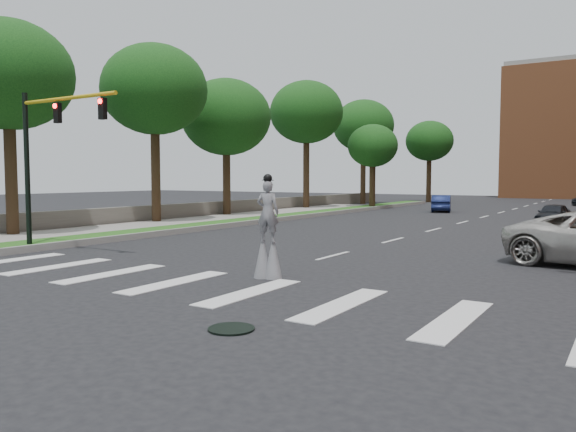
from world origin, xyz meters
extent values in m
plane|color=black|center=(0.00, 0.00, 0.00)|extent=(160.00, 160.00, 0.00)
cube|color=#205317|center=(-11.50, 20.00, 0.12)|extent=(2.00, 60.00, 0.25)
cube|color=gray|center=(-10.45, 20.00, 0.14)|extent=(0.20, 60.00, 0.28)
cube|color=gray|center=(-14.50, 10.00, 0.09)|extent=(4.00, 60.00, 0.18)
cube|color=#5C574F|center=(-17.00, 22.00, 0.55)|extent=(0.50, 56.00, 1.10)
cylinder|color=black|center=(3.00, -2.00, 0.02)|extent=(0.90, 0.90, 0.04)
cylinder|color=black|center=(-11.00, 3.00, 3.10)|extent=(0.20, 0.20, 6.20)
cylinder|color=gold|center=(-8.40, 3.00, 5.80)|extent=(5.20, 0.14, 0.14)
cube|color=black|center=(-9.00, 3.00, 5.30)|extent=(0.28, 0.18, 0.75)
cylinder|color=#FF0C0C|center=(-9.00, 2.90, 5.55)|extent=(0.18, 0.06, 0.18)
cube|color=black|center=(-6.50, 3.00, 5.30)|extent=(0.28, 0.18, 0.75)
cylinder|color=#FF0C0C|center=(-6.50, 2.90, 5.55)|extent=(0.18, 0.06, 0.18)
cylinder|color=#2F2013|center=(0.66, 2.98, 0.51)|extent=(0.07, 0.07, 1.02)
cylinder|color=#2F2013|center=(0.35, 2.90, 0.51)|extent=(0.07, 0.07, 1.02)
cone|color=slate|center=(0.66, 2.98, 0.64)|extent=(0.52, 0.52, 1.27)
cone|color=slate|center=(0.35, 2.90, 0.64)|extent=(0.52, 0.52, 1.27)
imported|color=slate|center=(0.51, 2.94, 1.92)|extent=(0.74, 0.58, 1.80)
sphere|color=black|center=(0.51, 2.94, 2.88)|extent=(0.26, 0.26, 0.26)
cylinder|color=black|center=(0.51, 2.94, 2.83)|extent=(0.34, 0.34, 0.02)
cube|color=yellow|center=(0.47, 3.08, 2.41)|extent=(0.22, 0.05, 0.10)
imported|color=black|center=(5.17, 26.98, 0.66)|extent=(1.89, 3.99, 1.32)
imported|color=#162150|center=(-4.51, 36.41, 0.70)|extent=(2.53, 4.49, 1.40)
cylinder|color=#2F2013|center=(-15.98, 5.40, 3.11)|extent=(0.56, 0.56, 6.21)
ellipsoid|color=#103711|center=(-15.98, 5.40, 7.74)|extent=(6.11, 6.11, 5.20)
cylinder|color=#2F2013|center=(-15.82, 14.73, 3.32)|extent=(0.56, 0.56, 6.63)
ellipsoid|color=#103711|center=(-15.82, 14.73, 8.26)|extent=(6.48, 6.48, 5.51)
cylinder|color=#2F2013|center=(-16.18, 22.22, 2.81)|extent=(0.56, 0.56, 5.63)
ellipsoid|color=#103711|center=(-16.18, 22.22, 7.26)|extent=(6.55, 6.55, 5.57)
cylinder|color=#2F2013|center=(-15.78, 33.18, 3.51)|extent=(0.56, 0.56, 7.03)
ellipsoid|color=#103711|center=(-15.78, 33.18, 8.66)|extent=(6.53, 6.53, 5.55)
cylinder|color=#2F2013|center=(-15.71, 45.23, 3.37)|extent=(0.56, 0.56, 6.75)
ellipsoid|color=#103711|center=(-15.71, 45.23, 8.38)|extent=(6.53, 6.53, 5.55)
cylinder|color=#2F2013|center=(-11.14, 37.22, 2.30)|extent=(0.56, 0.56, 4.61)
ellipsoid|color=#103711|center=(-11.14, 37.22, 5.75)|extent=(4.57, 4.57, 3.88)
cylinder|color=#2F2013|center=(-11.08, 53.24, 2.85)|extent=(0.56, 0.56, 5.69)
ellipsoid|color=#103711|center=(-11.08, 53.24, 7.05)|extent=(5.42, 5.42, 4.60)
camera|label=1|loc=(9.50, -10.36, 2.92)|focal=35.00mm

